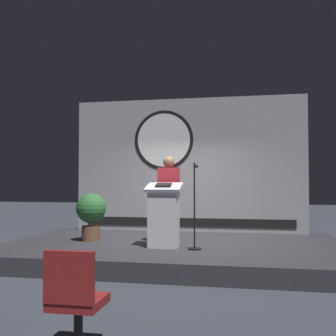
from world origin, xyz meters
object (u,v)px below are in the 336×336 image
(speaker_person, at_px, (169,199))
(microphone_stand, at_px, (195,219))
(audience_chair_left, at_px, (75,295))
(podium, at_px, (164,216))
(potted_plant, at_px, (91,212))

(speaker_person, relative_size, microphone_stand, 1.10)
(speaker_person, relative_size, audience_chair_left, 1.88)
(podium, bearing_deg, audience_chair_left, -90.03)
(speaker_person, bearing_deg, potted_plant, -179.82)
(audience_chair_left, bearing_deg, microphone_stand, 81.20)
(microphone_stand, height_order, audience_chair_left, microphone_stand)
(potted_plant, xyz_separation_m, audience_chair_left, (1.58, -4.32, -0.38))
(podium, height_order, speaker_person, speaker_person)
(speaker_person, height_order, audience_chair_left, speaker_person)
(microphone_stand, bearing_deg, speaker_person, 134.43)
(podium, height_order, potted_plant, podium)
(podium, height_order, audience_chair_left, podium)
(microphone_stand, xyz_separation_m, potted_plant, (-2.16, 0.58, 0.05))
(speaker_person, bearing_deg, audience_chair_left, -90.02)
(speaker_person, distance_m, audience_chair_left, 4.37)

